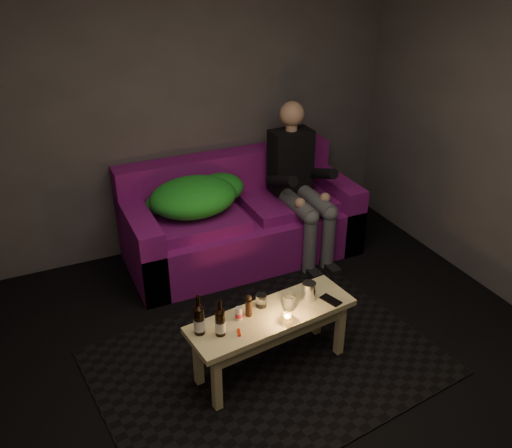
# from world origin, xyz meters

# --- Properties ---
(floor) EXTENTS (4.50, 4.50, 0.00)m
(floor) POSITION_xyz_m (0.00, 0.00, 0.00)
(floor) COLOR black
(floor) RESTS_ON ground
(room) EXTENTS (4.50, 4.50, 4.50)m
(room) POSITION_xyz_m (0.00, 0.47, 1.64)
(room) COLOR silver
(room) RESTS_ON ground
(rug) EXTENTS (2.44, 1.91, 0.01)m
(rug) POSITION_xyz_m (-0.07, 0.37, 0.01)
(rug) COLOR black
(rug) RESTS_ON floor
(sofa) EXTENTS (2.05, 0.92, 0.88)m
(sofa) POSITION_xyz_m (0.34, 1.82, 0.32)
(sofa) COLOR #831179
(sofa) RESTS_ON floor
(green_blanket) EXTENTS (0.90, 0.62, 0.31)m
(green_blanket) POSITION_xyz_m (-0.05, 1.81, 0.67)
(green_blanket) COLOR #1C911A
(green_blanket) RESTS_ON sofa
(person) EXTENTS (0.37, 0.85, 1.37)m
(person) POSITION_xyz_m (0.85, 1.65, 0.71)
(person) COLOR black
(person) RESTS_ON sofa
(coffee_table) EXTENTS (1.17, 0.50, 0.46)m
(coffee_table) POSITION_xyz_m (-0.07, 0.32, 0.38)
(coffee_table) COLOR tan
(coffee_table) RESTS_ON rug
(beer_bottle_a) EXTENTS (0.07, 0.07, 0.28)m
(beer_bottle_a) POSITION_xyz_m (-0.56, 0.33, 0.56)
(beer_bottle_a) COLOR black
(beer_bottle_a) RESTS_ON coffee_table
(beer_bottle_b) EXTENTS (0.06, 0.06, 0.26)m
(beer_bottle_b) POSITION_xyz_m (-0.45, 0.26, 0.56)
(beer_bottle_b) COLOR black
(beer_bottle_b) RESTS_ON coffee_table
(salt_shaker) EXTENTS (0.04, 0.04, 0.09)m
(salt_shaker) POSITION_xyz_m (-0.29, 0.35, 0.51)
(salt_shaker) COLOR silver
(salt_shaker) RESTS_ON coffee_table
(pepper_mill) EXTENTS (0.05, 0.05, 0.12)m
(pepper_mill) POSITION_xyz_m (-0.22, 0.36, 0.52)
(pepper_mill) COLOR black
(pepper_mill) RESTS_ON coffee_table
(tumbler_back) EXTENTS (0.10, 0.10, 0.09)m
(tumbler_back) POSITION_xyz_m (-0.10, 0.42, 0.51)
(tumbler_back) COLOR white
(tumbler_back) RESTS_ON coffee_table
(tealight) EXTENTS (0.06, 0.06, 0.05)m
(tealight) POSITION_xyz_m (-0.02, 0.21, 0.49)
(tealight) COLOR white
(tealight) RESTS_ON coffee_table
(tumbler_front) EXTENTS (0.10, 0.10, 0.10)m
(tumbler_front) POSITION_xyz_m (0.05, 0.32, 0.51)
(tumbler_front) COLOR white
(tumbler_front) RESTS_ON coffee_table
(steel_cup) EXTENTS (0.12, 0.12, 0.13)m
(steel_cup) POSITION_xyz_m (0.22, 0.36, 0.53)
(steel_cup) COLOR silver
(steel_cup) RESTS_ON coffee_table
(smartphone) EXTENTS (0.11, 0.16, 0.01)m
(smartphone) POSITION_xyz_m (0.35, 0.28, 0.47)
(smartphone) COLOR black
(smartphone) RESTS_ON coffee_table
(red_lighter) EXTENTS (0.04, 0.07, 0.01)m
(red_lighter) POSITION_xyz_m (-0.35, 0.23, 0.47)
(red_lighter) COLOR #B3230B
(red_lighter) RESTS_ON coffee_table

